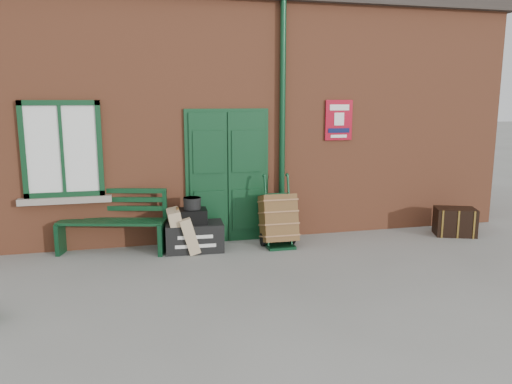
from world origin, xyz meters
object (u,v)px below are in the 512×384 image
object	(u,v)px
bench	(113,219)
dark_trunk	(455,222)
houdini_trunk	(194,237)
porter_trolley	(278,219)

from	to	relation	value
bench	dark_trunk	bearing A→B (deg)	10.10
bench	dark_trunk	size ratio (longest dim) A/B	2.55
houdini_trunk	dark_trunk	xyz separation A→B (m)	(4.66, -0.21, 0.02)
houdini_trunk	dark_trunk	distance (m)	4.66
houdini_trunk	porter_trolley	world-z (taller)	porter_trolley
bench	houdini_trunk	xyz separation A→B (m)	(1.25, -0.30, -0.29)
bench	dark_trunk	xyz separation A→B (m)	(5.91, -0.51, -0.27)
houdini_trunk	dark_trunk	bearing A→B (deg)	0.68
porter_trolley	dark_trunk	bearing A→B (deg)	-1.79
porter_trolley	houdini_trunk	bearing A→B (deg)	178.21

